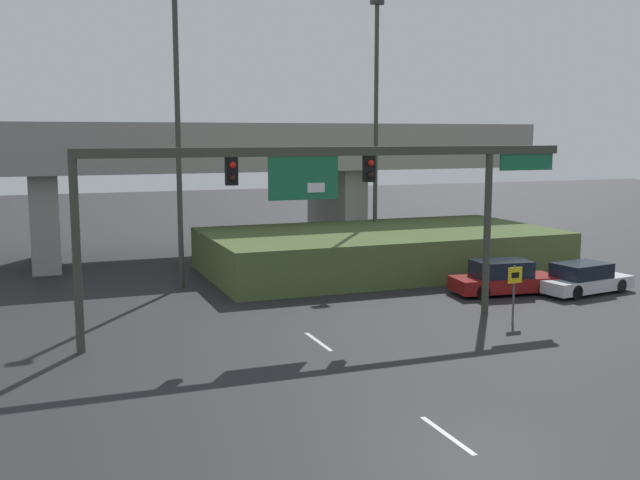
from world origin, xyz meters
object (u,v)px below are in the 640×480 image
(parked_sedan_near_right, at_px, (503,278))
(signal_gantry, at_px, (331,181))
(highway_light_pole_far, at_px, (376,125))
(parked_sedan_mid_right, at_px, (583,279))
(speed_limit_sign, at_px, (514,285))
(highway_light_pole_near, at_px, (178,132))

(parked_sedan_near_right, bearing_deg, signal_gantry, -156.79)
(highway_light_pole_far, bearing_deg, parked_sedan_mid_right, -69.15)
(signal_gantry, distance_m, speed_limit_sign, 7.94)
(parked_sedan_near_right, height_order, parked_sedan_mid_right, parked_sedan_near_right)
(highway_light_pole_near, xyz_separation_m, parked_sedan_near_right, (13.02, -6.46, -6.39))
(speed_limit_sign, bearing_deg, parked_sedan_mid_right, 28.91)
(highway_light_pole_far, bearing_deg, parked_sedan_near_right, -83.83)
(highway_light_pole_far, bearing_deg, speed_limit_sign, -95.35)
(parked_sedan_near_right, relative_size, parked_sedan_mid_right, 1.02)
(speed_limit_sign, xyz_separation_m, parked_sedan_near_right, (2.61, 4.44, -0.72))
(signal_gantry, bearing_deg, parked_sedan_near_right, 16.55)
(highway_light_pole_near, bearing_deg, parked_sedan_mid_right, -24.79)
(parked_sedan_near_right, bearing_deg, highway_light_pole_far, 102.84)
(speed_limit_sign, distance_m, highway_light_pole_near, 16.10)
(speed_limit_sign, bearing_deg, highway_light_pole_near, 133.67)
(parked_sedan_near_right, bearing_deg, highway_light_pole_near, 160.28)
(signal_gantry, bearing_deg, parked_sedan_mid_right, 7.36)
(speed_limit_sign, height_order, highway_light_pole_near, highway_light_pole_near)
(highway_light_pole_near, bearing_deg, speed_limit_sign, -46.33)
(highway_light_pole_near, height_order, parked_sedan_near_right, highway_light_pole_near)
(speed_limit_sign, bearing_deg, highway_light_pole_far, 84.65)
(signal_gantry, height_order, speed_limit_sign, signal_gantry)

